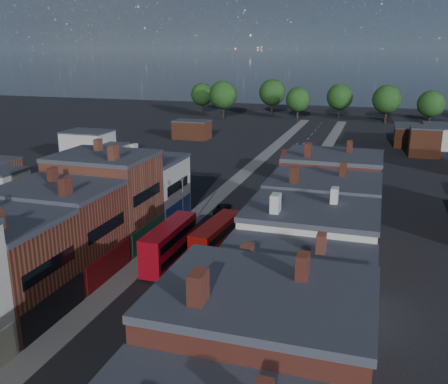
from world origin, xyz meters
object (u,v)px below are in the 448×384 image
Objects in this scene: bus_2 at (286,164)px; car_3 at (265,196)px; ped_3 at (226,317)px; bus_1 at (216,239)px; car_2 at (222,209)px; bus_0 at (169,243)px; ped_1 at (144,256)px; car_1 at (207,292)px.

car_3 is at bearing -97.96° from bus_2.
car_3 is 2.21× the size of ped_3.
bus_1 is 2.35× the size of car_2.
car_2 is at bearing 90.33° from bus_0.
bus_1 is 8.85m from ped_1.
ped_3 is at bearing 127.58° from ped_1.
car_2 is at bearing 109.96° from bus_1.
bus_0 reaches higher than car_2.
ped_1 is at bearing -164.73° from bus_0.
car_3 is at bearing 94.04° from bus_1.
ped_3 reaches higher than car_3.
ped_1 is (-7.71, -4.05, -1.59)m from bus_1.
ped_3 is (5.50, -58.98, -1.29)m from bus_2.
ped_1 is (-7.92, -30.13, 0.35)m from car_3.
bus_1 is 17.51m from car_2.
car_1 is 0.95× the size of car_3.
bus_0 is 15.65m from ped_3.
car_2 reaches higher than car_3.
car_1 is at bearing 43.34° from ped_3.
bus_1 is 2.77× the size of car_3.
bus_2 is at bearing 84.51° from bus_0.
ped_3 is (10.57, -11.43, -1.59)m from bus_0.
bus_2 is at bearing 82.66° from car_3.
ped_1 is at bearing -103.89° from car_2.
bus_2 is 6.33× the size of ped_1.
bus_2 is at bearing 94.07° from bus_1.
bus_0 is at bearing -179.57° from ped_1.
bus_1 is at bearing -97.42° from car_3.
bus_1 reaches higher than ped_3.
bus_2 is 54.18m from car_1.
bus_1 is 2.90× the size of car_1.
ped_3 is (5.84, -14.71, -1.49)m from bus_1.
bus_0 reaches higher than bus_1.
bus_0 reaches higher than ped_3.
car_1 is 27.51m from car_2.
ped_1 is at bearing -107.02° from bus_2.
car_3 is (-2.08, 35.92, -0.05)m from car_1.
car_2 is at bearing 97.04° from car_1.
bus_1 reaches higher than car_3.
bus_0 reaches higher than ped_1.
bus_1 is at bearing 35.29° from bus_0.
bus_0 is at bearing -103.66° from bus_2.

